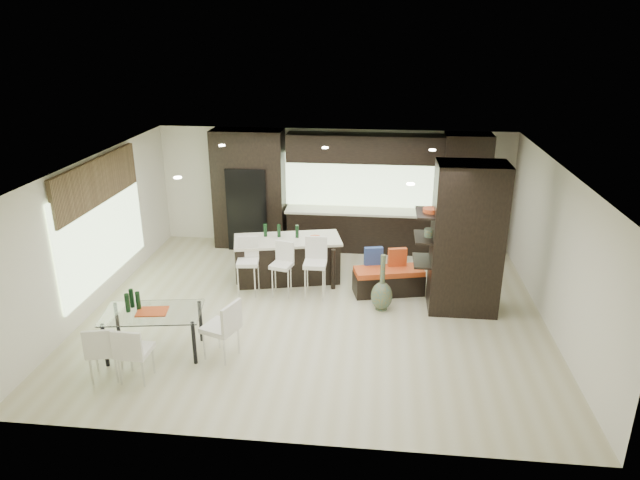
# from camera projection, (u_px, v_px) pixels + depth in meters

# --- Properties ---
(ground) EXTENTS (8.00, 8.00, 0.00)m
(ground) POSITION_uv_depth(u_px,v_px,m) (316.00, 311.00, 10.31)
(ground) COLOR #C2BB94
(ground) RESTS_ON ground
(back_wall) EXTENTS (8.00, 0.02, 2.70)m
(back_wall) POSITION_uv_depth(u_px,v_px,m) (334.00, 188.00, 13.09)
(back_wall) COLOR white
(back_wall) RESTS_ON ground
(left_wall) EXTENTS (0.02, 7.00, 2.70)m
(left_wall) POSITION_uv_depth(u_px,v_px,m) (95.00, 233.00, 10.24)
(left_wall) COLOR white
(left_wall) RESTS_ON ground
(right_wall) EXTENTS (0.02, 7.00, 2.70)m
(right_wall) POSITION_uv_depth(u_px,v_px,m) (556.00, 251.00, 9.43)
(right_wall) COLOR white
(right_wall) RESTS_ON ground
(ceiling) EXTENTS (8.00, 7.00, 0.02)m
(ceiling) POSITION_uv_depth(u_px,v_px,m) (316.00, 165.00, 9.36)
(ceiling) COLOR white
(ceiling) RESTS_ON ground
(window_left) EXTENTS (0.04, 3.20, 1.90)m
(window_left) POSITION_uv_depth(u_px,v_px,m) (103.00, 229.00, 10.42)
(window_left) COLOR #B2D199
(window_left) RESTS_ON left_wall
(window_back) EXTENTS (3.40, 0.04, 1.20)m
(window_back) POSITION_uv_depth(u_px,v_px,m) (360.00, 180.00, 12.92)
(window_back) COLOR #B2D199
(window_back) RESTS_ON back_wall
(stone_accent) EXTENTS (0.08, 3.00, 0.80)m
(stone_accent) POSITION_uv_depth(u_px,v_px,m) (97.00, 181.00, 10.10)
(stone_accent) COLOR brown
(stone_accent) RESTS_ON left_wall
(ceiling_spots) EXTENTS (4.00, 3.00, 0.02)m
(ceiling_spots) POSITION_uv_depth(u_px,v_px,m) (318.00, 162.00, 9.60)
(ceiling_spots) COLOR white
(ceiling_spots) RESTS_ON ceiling
(back_cabinetry) EXTENTS (6.80, 0.68, 2.70)m
(back_cabinetry) POSITION_uv_depth(u_px,v_px,m) (355.00, 192.00, 12.73)
(back_cabinetry) COLOR black
(back_cabinetry) RESTS_ON ground
(refrigerator) EXTENTS (0.90, 0.68, 1.90)m
(refrigerator) POSITION_uv_depth(u_px,v_px,m) (250.00, 207.00, 13.07)
(refrigerator) COLOR black
(refrigerator) RESTS_ON ground
(partition_column) EXTENTS (1.20, 0.80, 2.70)m
(partition_column) POSITION_uv_depth(u_px,v_px,m) (467.00, 239.00, 9.94)
(partition_column) COLOR black
(partition_column) RESTS_ON ground
(kitchen_island) EXTENTS (2.24, 1.37, 0.87)m
(kitchen_island) POSITION_uv_depth(u_px,v_px,m) (288.00, 259.00, 11.46)
(kitchen_island) COLOR black
(kitchen_island) RESTS_ON ground
(stool_left) EXTENTS (0.44, 0.44, 0.90)m
(stool_left) POSITION_uv_depth(u_px,v_px,m) (248.00, 272.00, 10.82)
(stool_left) COLOR silver
(stool_left) RESTS_ON ground
(stool_mid) EXTENTS (0.45, 0.45, 0.84)m
(stool_mid) POSITION_uv_depth(u_px,v_px,m) (282.00, 275.00, 10.78)
(stool_mid) COLOR silver
(stool_mid) RESTS_ON ground
(stool_right) EXTENTS (0.41, 0.41, 0.94)m
(stool_right) POSITION_uv_depth(u_px,v_px,m) (315.00, 274.00, 10.68)
(stool_right) COLOR silver
(stool_right) RESTS_ON ground
(bench) EXTENTS (1.40, 0.81, 0.51)m
(bench) POSITION_uv_depth(u_px,v_px,m) (388.00, 281.00, 10.92)
(bench) COLOR black
(bench) RESTS_ON ground
(floor_vase) EXTENTS (0.45, 0.45, 1.06)m
(floor_vase) POSITION_uv_depth(u_px,v_px,m) (382.00, 283.00, 10.19)
(floor_vase) COLOR #4B5A40
(floor_vase) RESTS_ON ground
(dining_table) EXTENTS (1.60, 1.06, 0.71)m
(dining_table) POSITION_uv_depth(u_px,v_px,m) (155.00, 333.00, 8.87)
(dining_table) COLOR white
(dining_table) RESTS_ON ground
(chair_near) EXTENTS (0.46, 0.46, 0.82)m
(chair_near) POSITION_uv_depth(u_px,v_px,m) (135.00, 354.00, 8.19)
(chair_near) COLOR silver
(chair_near) RESTS_ON ground
(chair_far) EXTENTS (0.54, 0.54, 0.82)m
(chair_far) POSITION_uv_depth(u_px,v_px,m) (105.00, 353.00, 8.23)
(chair_far) COLOR silver
(chair_far) RESTS_ON ground
(chair_end) EXTENTS (0.62, 0.62, 0.89)m
(chair_end) POSITION_uv_depth(u_px,v_px,m) (221.00, 331.00, 8.74)
(chair_end) COLOR silver
(chair_end) RESTS_ON ground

